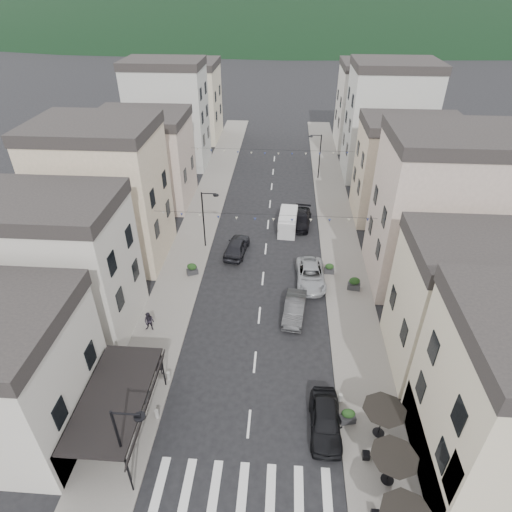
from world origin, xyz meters
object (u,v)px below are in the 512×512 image
at_px(parked_car_c, 311,275).
at_px(pedestrian_a, 158,365).
at_px(parked_car_a, 325,420).
at_px(delivery_van, 288,221).
at_px(parked_car_d, 301,219).
at_px(parked_car_b, 294,309).
at_px(pedestrian_b, 149,322).
at_px(parked_car_e, 237,246).

bearing_deg(parked_car_c, pedestrian_a, -134.75).
xyz_separation_m(parked_car_a, delivery_van, (-2.45, 23.99, 0.28)).
bearing_deg(pedestrian_a, parked_car_a, -42.48).
bearing_deg(parked_car_a, delivery_van, 96.20).
relative_size(parked_car_a, parked_car_d, 0.95).
height_order(parked_car_b, parked_car_c, parked_car_c).
bearing_deg(delivery_van, pedestrian_b, -118.59).
bearing_deg(parked_car_c, pedestrian_b, -151.84).
relative_size(parked_car_c, pedestrian_b, 3.28).
height_order(parked_car_c, parked_car_e, parked_car_e).
relative_size(parked_car_d, delivery_van, 1.05).
relative_size(parked_car_c, pedestrian_a, 3.02).
xyz_separation_m(parked_car_c, parked_car_e, (-7.04, 4.22, 0.05)).
height_order(parked_car_d, pedestrian_b, pedestrian_b).
height_order(parked_car_a, delivery_van, delivery_van).
bearing_deg(parked_car_d, delivery_van, -135.14).
height_order(parked_car_a, parked_car_c, parked_car_a).
height_order(parked_car_d, delivery_van, delivery_van).
bearing_deg(parked_car_e, pedestrian_a, 84.36).
height_order(pedestrian_a, pedestrian_b, pedestrian_a).
height_order(parked_car_a, parked_car_b, parked_car_a).
xyz_separation_m(pedestrian_a, pedestrian_b, (-1.83, 4.24, -0.07)).
height_order(parked_car_b, pedestrian_a, pedestrian_a).
bearing_deg(parked_car_e, parked_car_d, -128.80).
bearing_deg(parked_car_d, parked_car_b, -86.28).
distance_m(delivery_van, pedestrian_a, 22.32).
distance_m(parked_car_e, pedestrian_a, 16.04).
bearing_deg(delivery_van, parked_car_e, -130.91).
bearing_deg(delivery_van, parked_car_b, -83.43).
distance_m(parked_car_b, parked_car_d, 15.00).
bearing_deg(parked_car_a, parked_car_b, 100.41).
relative_size(parked_car_b, parked_car_d, 0.92).
bearing_deg(pedestrian_a, parked_car_b, 10.79).
height_order(parked_car_c, parked_car_d, parked_car_c).
relative_size(parked_car_e, pedestrian_a, 2.64).
height_order(parked_car_c, pedestrian_b, pedestrian_b).
height_order(parked_car_d, pedestrian_a, pedestrian_a).
height_order(parked_car_d, parked_car_e, parked_car_e).
distance_m(parked_car_d, parked_car_e, 8.86).
distance_m(parked_car_a, parked_car_e, 20.40).
relative_size(parked_car_b, parked_car_e, 0.96).
relative_size(parked_car_c, parked_car_d, 1.10).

